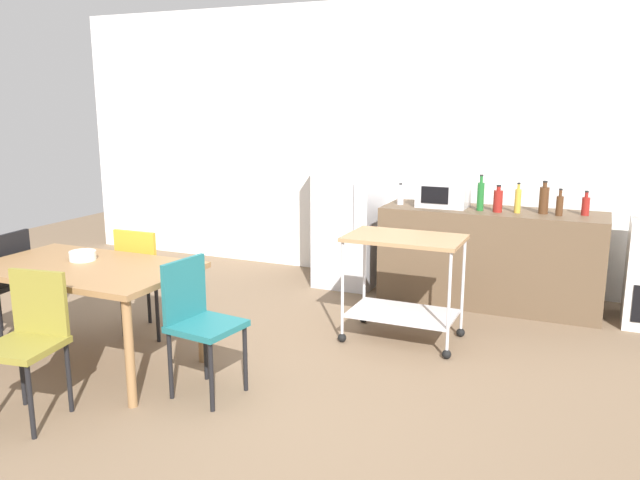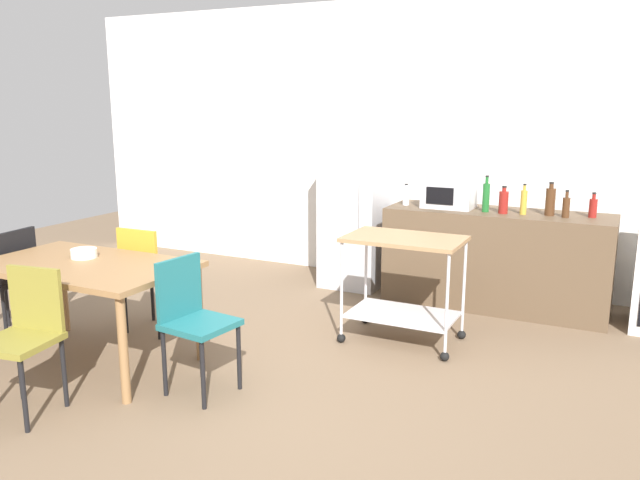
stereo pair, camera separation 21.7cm
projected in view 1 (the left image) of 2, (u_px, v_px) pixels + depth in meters
ground_plane at (275, 402)px, 4.10m from camera, size 12.00×12.00×0.00m
back_wall at (417, 143)px, 6.64m from camera, size 8.40×0.12×2.90m
kitchen_counter at (490, 258)px, 5.97m from camera, size 2.00×0.64×0.90m
dining_table at (86, 277)px, 4.51m from camera, size 1.50×0.90×0.75m
chair_mustard at (146, 274)px, 5.16m from camera, size 0.41×0.41×0.89m
chair_olive at (29, 336)px, 3.80m from camera, size 0.45×0.45×0.89m
chair_black at (2, 279)px, 5.01m from camera, size 0.44×0.44×0.89m
chair_teal at (199, 317)px, 4.12m from camera, size 0.45×0.45×0.89m
refrigerator at (349, 211)px, 6.56m from camera, size 0.60×0.63×1.55m
kitchen_cart at (404, 271)px, 5.04m from camera, size 0.91×0.57×0.85m
bottle_vinegar at (400, 196)px, 6.16m from camera, size 0.06×0.06×0.21m
microwave at (443, 193)px, 6.03m from camera, size 0.46×0.35×0.26m
bottle_soy_sauce at (481, 196)px, 5.81m from camera, size 0.06×0.06×0.33m
bottle_wine at (498, 200)px, 5.74m from camera, size 0.08×0.08×0.24m
bottle_sparkling_water at (518, 200)px, 5.70m from camera, size 0.06×0.06×0.27m
bottle_soda at (544, 200)px, 5.65m from camera, size 0.08×0.08×0.29m
bottle_olive_oil at (560, 205)px, 5.57m from camera, size 0.06×0.06×0.24m
bottle_hot_sauce at (586, 205)px, 5.58m from camera, size 0.07×0.07×0.22m
fruit_bowl at (83, 256)px, 4.64m from camera, size 0.19×0.19×0.07m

